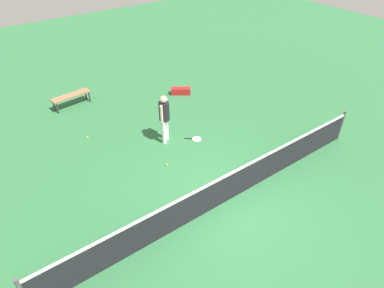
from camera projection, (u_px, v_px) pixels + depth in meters
ground_plane at (225, 202)px, 8.93m from camera, size 40.00×40.00×0.00m
court_net at (226, 188)px, 8.63m from camera, size 10.09×0.09×1.07m
player_near_side at (164, 115)px, 10.59m from camera, size 0.48×0.48×1.70m
tennis_racket_near_player at (196, 139)px, 11.26m from camera, size 0.55×0.51×0.03m
tennis_ball_near_player at (270, 154)px, 10.56m from camera, size 0.07×0.07×0.07m
tennis_ball_by_net at (87, 137)px, 11.31m from camera, size 0.07×0.07×0.07m
tennis_ball_midcourt at (167, 165)px, 10.13m from camera, size 0.07×0.07×0.07m
courtside_bench at (71, 96)px, 12.86m from camera, size 1.54×0.57×0.48m
equipment_bag at (180, 91)px, 13.82m from camera, size 0.81×0.69×0.28m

